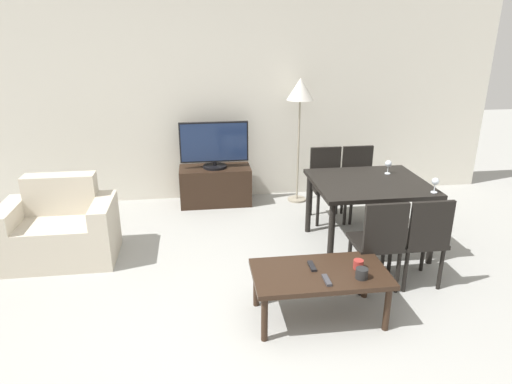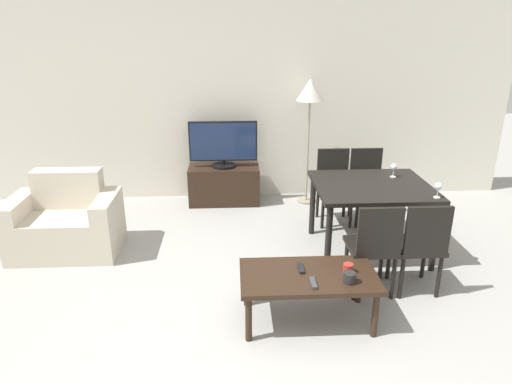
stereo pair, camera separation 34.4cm
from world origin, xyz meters
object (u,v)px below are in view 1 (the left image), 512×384
object	(u,v)px
tv	(214,145)
dining_chair_far	(359,179)
dining_chair_near_right	(423,237)
cup_white_near	(358,264)
dining_chair_near	(379,240)
remote_primary	(312,266)
cup_colored_far	(362,273)
dining_chair_far_left	(327,180)
tv_stand	(215,185)
coffee_table	(320,277)
remote_secondary	(327,280)
armchair	(61,230)
wine_glass_center	(388,164)
dining_table	(369,189)
floor_lamp	(300,95)
wine_glass_left	(435,182)

from	to	relation	value
tv	dining_chair_far	size ratio (longest dim) A/B	1.01
dining_chair_near_right	cup_white_near	world-z (taller)	dining_chair_near_right
dining_chair_near	remote_primary	bearing A→B (deg)	-157.32
dining_chair_far	cup_colored_far	size ratio (longest dim) A/B	9.10
dining_chair_far	dining_chair_far_left	distance (m)	0.39
tv_stand	dining_chair_far_left	world-z (taller)	dining_chair_far_left
dining_chair_far_left	coffee_table	bearing A→B (deg)	-107.33
tv_stand	coffee_table	size ratio (longest dim) A/B	0.86
remote_primary	coffee_table	bearing A→B (deg)	-56.47
coffee_table	remote_secondary	size ratio (longest dim) A/B	7.00
dining_chair_near	dining_chair_near_right	xyz separation A→B (m)	(0.39, 0.00, 0.00)
armchair	dining_chair_far_left	size ratio (longest dim) A/B	1.24
wine_glass_center	dining_table	bearing A→B (deg)	-142.68
remote_primary	cup_white_near	size ratio (longest dim) A/B	1.91
dining_table	dining_chair_far_left	distance (m)	0.84
floor_lamp	remote_primary	size ratio (longest dim) A/B	10.64
dining_chair_far	remote_secondary	distance (m)	2.31
dining_chair_far_left	remote_secondary	bearing A→B (deg)	-105.95
remote_primary	wine_glass_center	distance (m)	1.76
dining_table	remote_primary	bearing A→B (deg)	-128.49
floor_lamp	tv	bearing A→B (deg)	178.25
coffee_table	dining_chair_near_right	size ratio (longest dim) A/B	1.24
dining_chair_far	cup_colored_far	world-z (taller)	dining_chair_far
wine_glass_center	armchair	bearing A→B (deg)	-179.01
armchair	tv_stand	world-z (taller)	armchair
dining_chair_far	floor_lamp	world-z (taller)	floor_lamp
coffee_table	dining_table	size ratio (longest dim) A/B	0.93
dining_chair_near	remote_secondary	xyz separation A→B (m)	(-0.60, -0.49, -0.05)
coffee_table	dining_table	distance (m)	1.43
armchair	cup_colored_far	size ratio (longest dim) A/B	11.24
dining_chair_near_right	cup_white_near	size ratio (longest dim) A/B	10.81
wine_glass_left	dining_chair_far_left	bearing A→B (deg)	119.57
dining_chair_far	dining_chair_near	bearing A→B (deg)	-103.88
dining_chair_near_right	remote_secondary	size ratio (longest dim) A/B	5.66
dining_chair_near_right	remote_primary	bearing A→B (deg)	-165.38
dining_chair_near_right	wine_glass_center	bearing A→B (deg)	85.51
cup_colored_far	wine_glass_left	world-z (taller)	wine_glass_left
armchair	tv	bearing A→B (deg)	39.09
dining_chair_near_right	floor_lamp	world-z (taller)	floor_lamp
dining_chair_far_left	wine_glass_center	world-z (taller)	wine_glass_center
dining_table	wine_glass_left	world-z (taller)	wine_glass_left
coffee_table	tv_stand	bearing A→B (deg)	104.81
cup_white_near	wine_glass_center	distance (m)	1.60
dining_chair_far	cup_white_near	xyz separation A→B (m)	(-0.70, -1.94, -0.03)
coffee_table	floor_lamp	distance (m)	2.78
armchair	dining_chair_far_left	bearing A→B (deg)	12.65
dining_chair_far_left	wine_glass_left	size ratio (longest dim) A/B	5.81
dining_chair_near	floor_lamp	size ratio (longest dim) A/B	0.53
tv_stand	cup_colored_far	xyz separation A→B (m)	(0.96, -2.72, 0.21)
coffee_table	dining_chair_near	xyz separation A→B (m)	(0.61, 0.35, 0.11)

